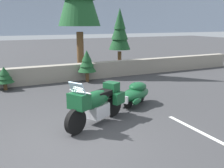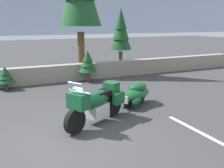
# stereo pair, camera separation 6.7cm
# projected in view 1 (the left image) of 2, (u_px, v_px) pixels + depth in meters

# --- Properties ---
(ground_plane) EXTENTS (80.00, 80.00, 0.00)m
(ground_plane) POSITION_uv_depth(u_px,v_px,m) (73.00, 141.00, 6.14)
(ground_plane) COLOR #38383A
(stone_guard_wall) EXTENTS (24.00, 0.52, 0.85)m
(stone_guard_wall) POSITION_uv_depth(u_px,v_px,m) (21.00, 76.00, 11.55)
(stone_guard_wall) COLOR gray
(stone_guard_wall) RESTS_ON ground
(touring_motorcycle) EXTENTS (2.09, 1.40, 1.33)m
(touring_motorcycle) POSITION_uv_depth(u_px,v_px,m) (96.00, 102.00, 7.03)
(touring_motorcycle) COLOR black
(touring_motorcycle) RESTS_ON ground
(car_shaped_trailer) EXTENTS (2.10, 1.39, 0.76)m
(car_shaped_trailer) POSITION_uv_depth(u_px,v_px,m) (135.00, 93.00, 8.75)
(car_shaped_trailer) COLOR black
(car_shaped_trailer) RESTS_ON ground
(pine_tree_secondary) EXTENTS (1.31, 1.31, 3.62)m
(pine_tree_secondary) POSITION_uv_depth(u_px,v_px,m) (120.00, 31.00, 15.38)
(pine_tree_secondary) COLOR brown
(pine_tree_secondary) RESTS_ON ground
(pine_sapling_near) EXTENTS (0.87, 0.87, 1.50)m
(pine_sapling_near) POSITION_uv_depth(u_px,v_px,m) (87.00, 62.00, 12.13)
(pine_sapling_near) COLOR brown
(pine_sapling_near) RESTS_ON ground
(pine_sapling_farther) EXTENTS (0.76, 0.76, 0.99)m
(pine_sapling_farther) POSITION_uv_depth(u_px,v_px,m) (4.00, 76.00, 10.66)
(pine_sapling_farther) COLOR brown
(pine_sapling_farther) RESTS_ON ground
(parking_stripe_marker) EXTENTS (0.12, 3.60, 0.01)m
(parking_stripe_marker) POSITION_uv_depth(u_px,v_px,m) (218.00, 141.00, 6.12)
(parking_stripe_marker) COLOR silver
(parking_stripe_marker) RESTS_ON ground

